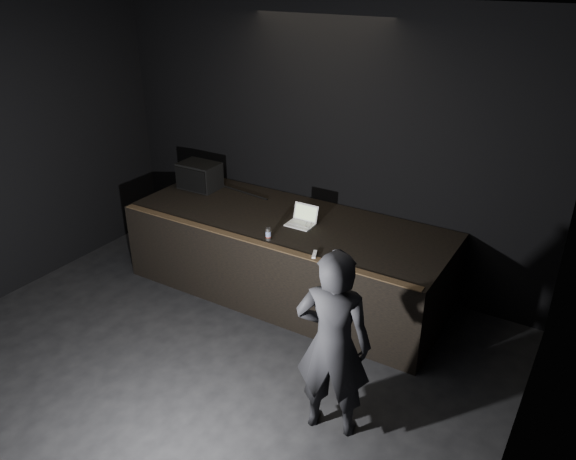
# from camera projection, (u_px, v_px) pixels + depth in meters

# --- Properties ---
(ground) EXTENTS (7.00, 7.00, 0.00)m
(ground) POSITION_uv_depth(u_px,v_px,m) (134.00, 423.00, 5.18)
(ground) COLOR black
(ground) RESTS_ON ground
(room_walls) EXTENTS (6.10, 7.10, 3.52)m
(room_walls) POSITION_uv_depth(u_px,v_px,m) (102.00, 225.00, 4.30)
(room_walls) COLOR black
(room_walls) RESTS_ON ground
(stage_riser) EXTENTS (4.00, 1.50, 1.00)m
(stage_riser) POSITION_uv_depth(u_px,v_px,m) (288.00, 256.00, 7.06)
(stage_riser) COLOR black
(stage_riser) RESTS_ON ground
(riser_lip) EXTENTS (3.92, 0.10, 0.01)m
(riser_lip) POSITION_uv_depth(u_px,v_px,m) (255.00, 242.00, 6.29)
(riser_lip) COLOR brown
(riser_lip) RESTS_ON stage_riser
(stage_monitor) EXTENTS (0.55, 0.41, 0.36)m
(stage_monitor) POSITION_uv_depth(u_px,v_px,m) (199.00, 176.00, 7.71)
(stage_monitor) COLOR black
(stage_monitor) RESTS_ON stage_riser
(cable) EXTENTS (0.97, 0.13, 0.02)m
(cable) POSITION_uv_depth(u_px,v_px,m) (240.00, 191.00, 7.66)
(cable) COLOR black
(cable) RESTS_ON stage_riser
(laptop) EXTENTS (0.32, 0.29, 0.22)m
(laptop) POSITION_uv_depth(u_px,v_px,m) (303.00, 219.00, 6.71)
(laptop) COLOR silver
(laptop) RESTS_ON stage_riser
(beer_can) EXTENTS (0.06, 0.06, 0.14)m
(beer_can) POSITION_uv_depth(u_px,v_px,m) (268.00, 234.00, 6.31)
(beer_can) COLOR silver
(beer_can) RESTS_ON stage_riser
(plastic_cup) EXTENTS (0.08, 0.08, 0.09)m
(plastic_cup) POSITION_uv_depth(u_px,v_px,m) (309.00, 227.00, 6.55)
(plastic_cup) COLOR white
(plastic_cup) RESTS_ON stage_riser
(wii_remote) EXTENTS (0.10, 0.17, 0.03)m
(wii_remote) POSITION_uv_depth(u_px,v_px,m) (315.00, 255.00, 6.00)
(wii_remote) COLOR white
(wii_remote) RESTS_ON stage_riser
(person) EXTENTS (0.75, 0.58, 1.82)m
(person) POSITION_uv_depth(u_px,v_px,m) (333.00, 344.00, 4.77)
(person) COLOR black
(person) RESTS_ON ground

